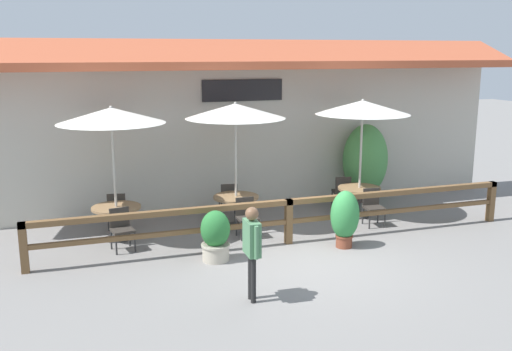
{
  "coord_description": "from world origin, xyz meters",
  "views": [
    {
      "loc": [
        -4.24,
        -9.51,
        3.94
      ],
      "look_at": [
        -0.57,
        1.49,
        1.4
      ],
      "focal_mm": 40.0,
      "sensor_mm": 36.0,
      "label": 1
    }
  ],
  "objects": [
    {
      "name": "ground_plane",
      "position": [
        0.0,
        0.0,
        0.0
      ],
      "size": [
        60.0,
        60.0,
        0.0
      ],
      "primitive_type": "plane",
      "color": "slate"
    },
    {
      "name": "potted_plant_entrance_palm",
      "position": [
        1.0,
        0.47,
        0.64
      ],
      "size": [
        0.6,
        0.54,
        1.19
      ],
      "color": "brown",
      "rests_on": "ground"
    },
    {
      "name": "potted_plant_small_flowering",
      "position": [
        3.15,
        3.55,
        1.13
      ],
      "size": [
        1.2,
        1.08,
        2.08
      ],
      "color": "#564C47",
      "rests_on": "ground"
    },
    {
      "name": "building_facade",
      "position": [
        -0.0,
        4.1,
        2.17
      ],
      "size": [
        14.28,
        1.49,
        4.23
      ],
      "color": "#BCB7A8",
      "rests_on": "ground"
    },
    {
      "name": "chair_far_wallside",
      "position": [
        2.29,
        3.15,
        0.48
      ],
      "size": [
        0.51,
        0.51,
        0.85
      ],
      "rotation": [
        0.0,
        0.0,
        2.91
      ],
      "color": "#332D28",
      "rests_on": "ground"
    },
    {
      "name": "potted_plant_tall_tropical",
      "position": [
        -1.69,
        0.56,
        0.49
      ],
      "size": [
        0.57,
        0.55,
        0.99
      ],
      "color": "#B7AD99",
      "rests_on": "ground"
    },
    {
      "name": "dining_table_far",
      "position": [
        2.37,
        2.39,
        0.58
      ],
      "size": [
        1.04,
        1.04,
        0.72
      ],
      "color": "olive",
      "rests_on": "ground"
    },
    {
      "name": "patio_umbrella_near",
      "position": [
        -3.37,
        2.48,
        2.65
      ],
      "size": [
        2.22,
        2.22,
        2.85
      ],
      "color": "#B7B2A8",
      "rests_on": "ground"
    },
    {
      "name": "patio_railing",
      "position": [
        0.0,
        1.05,
        0.7
      ],
      "size": [
        10.4,
        0.14,
        0.95
      ],
      "color": "brown",
      "rests_on": "ground"
    },
    {
      "name": "patio_umbrella_middle",
      "position": [
        -0.7,
        2.53,
        2.65
      ],
      "size": [
        2.22,
        2.22,
        2.85
      ],
      "color": "#B7B2A8",
      "rests_on": "ground"
    },
    {
      "name": "chair_near_wallside",
      "position": [
        -3.3,
        3.19,
        0.48
      ],
      "size": [
        0.48,
        0.48,
        0.85
      ],
      "rotation": [
        0.0,
        0.0,
        2.99
      ],
      "color": "#332D28",
      "rests_on": "ground"
    },
    {
      "name": "pedestrian",
      "position": [
        -1.59,
        -1.38,
        1.0
      ],
      "size": [
        0.21,
        0.55,
        1.56
      ],
      "rotation": [
        0.0,
        0.0,
        1.55
      ],
      "color": "black",
      "rests_on": "ground"
    },
    {
      "name": "patio_umbrella_far",
      "position": [
        2.37,
        2.39,
        2.65
      ],
      "size": [
        2.22,
        2.22,
        2.85
      ],
      "color": "#B7B2A8",
      "rests_on": "ground"
    },
    {
      "name": "chair_near_streetside",
      "position": [
        -3.34,
        1.76,
        0.48
      ],
      "size": [
        0.49,
        0.49,
        0.85
      ],
      "rotation": [
        0.0,
        0.0,
        0.18
      ],
      "color": "#332D28",
      "rests_on": "ground"
    },
    {
      "name": "chair_far_streetside",
      "position": [
        2.32,
        1.63,
        0.48
      ],
      "size": [
        0.46,
        0.46,
        0.85
      ],
      "rotation": [
        0.0,
        0.0,
        -0.1
      ],
      "color": "#332D28",
      "rests_on": "ground"
    },
    {
      "name": "dining_table_middle",
      "position": [
        -0.7,
        2.53,
        0.58
      ],
      "size": [
        1.04,
        1.04,
        0.72
      ],
      "color": "olive",
      "rests_on": "ground"
    },
    {
      "name": "dining_table_near",
      "position": [
        -3.37,
        2.48,
        0.58
      ],
      "size": [
        1.04,
        1.04,
        0.72
      ],
      "color": "olive",
      "rests_on": "ground"
    },
    {
      "name": "chair_middle_streetside",
      "position": [
        -0.7,
        1.76,
        0.48
      ],
      "size": [
        0.42,
        0.42,
        0.85
      ],
      "rotation": [
        0.0,
        0.0,
        0.0
      ],
      "color": "#332D28",
      "rests_on": "ground"
    },
    {
      "name": "chair_middle_wallside",
      "position": [
        -0.66,
        3.3,
        0.48
      ],
      "size": [
        0.47,
        0.47,
        0.85
      ],
      "rotation": [
        0.0,
        0.0,
        3.01
      ],
      "color": "#332D28",
      "rests_on": "ground"
    }
  ]
}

